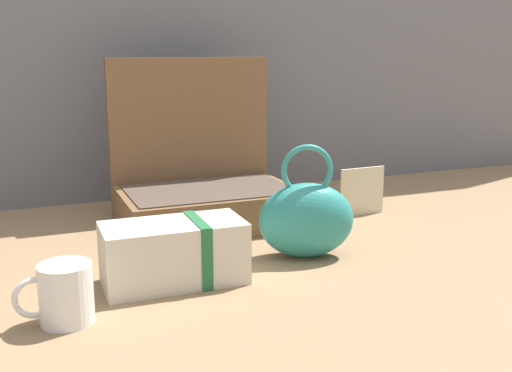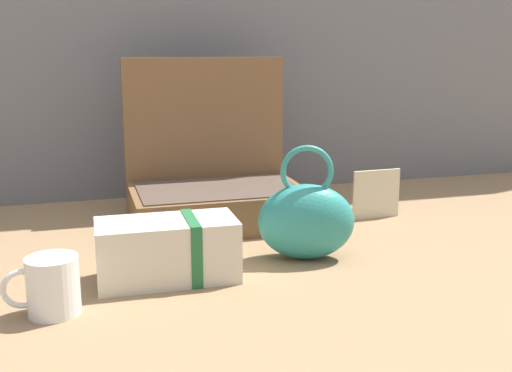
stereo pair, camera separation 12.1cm
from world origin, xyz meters
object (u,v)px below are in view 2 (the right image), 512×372
Objects in this scene: coffee_mug at (51,286)px; info_card_left at (376,194)px; open_suitcase at (215,185)px; cream_toiletry_bag at (169,250)px; teal_pouch_handbag at (306,220)px.

info_card_left reaches higher than coffee_mug.
cream_toiletry_bag is (-0.16, -0.36, -0.03)m from open_suitcase.
teal_pouch_handbag is at bearing 7.20° from cream_toiletry_bag.
coffee_mug is 0.96× the size of info_card_left.
cream_toiletry_bag is 0.61m from info_card_left.
open_suitcase reaches higher than info_card_left.
cream_toiletry_bag is at bearing -114.57° from open_suitcase.
teal_pouch_handbag is 0.36m from info_card_left.
open_suitcase reaches higher than cream_toiletry_bag.
info_card_left is (0.39, -0.09, -0.03)m from open_suitcase.
open_suitcase reaches higher than coffee_mug.
open_suitcase is 0.40m from cream_toiletry_bag.
open_suitcase is at bearing 109.41° from teal_pouch_handbag.
info_card_left is at bearing -13.36° from open_suitcase.
open_suitcase is 0.34m from teal_pouch_handbag.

